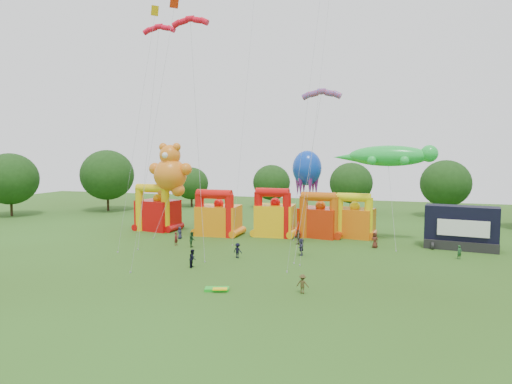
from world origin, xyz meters
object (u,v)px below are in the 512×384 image
(bouncy_castle_2, at_px, (275,218))
(spectator_0, at_px, (180,233))
(teddy_bear_kite, at_px, (170,175))
(octopus_kite, at_px, (306,178))
(spectator_4, at_px, (298,237))
(gecko_kite, at_px, (390,178))
(bouncy_castle_0, at_px, (157,212))
(stage_trailer, at_px, (461,228))

(bouncy_castle_2, xyz_separation_m, spectator_0, (-11.57, -5.87, -1.74))
(teddy_bear_kite, xyz_separation_m, spectator_0, (3.63, -4.21, -7.53))
(octopus_kite, bearing_deg, spectator_4, -84.49)
(gecko_kite, bearing_deg, teddy_bear_kite, -177.84)
(gecko_kite, distance_m, spectator_0, 28.28)
(gecko_kite, height_order, spectator_4, gecko_kite)
(teddy_bear_kite, distance_m, gecko_kite, 30.40)
(gecko_kite, bearing_deg, bouncy_castle_0, -179.94)
(bouncy_castle_2, distance_m, stage_trailer, 23.58)
(teddy_bear_kite, relative_size, spectator_4, 6.88)
(stage_trailer, bearing_deg, teddy_bear_kite, -179.68)
(bouncy_castle_2, distance_m, octopus_kite, 7.68)
(teddy_bear_kite, bearing_deg, bouncy_castle_0, 158.45)
(teddy_bear_kite, relative_size, spectator_0, 7.93)
(bouncy_castle_0, distance_m, spectator_4, 22.82)
(gecko_kite, distance_m, spectator_4, 13.74)
(teddy_bear_kite, bearing_deg, stage_trailer, 0.32)
(bouncy_castle_0, relative_size, gecko_kite, 0.53)
(bouncy_castle_2, distance_m, teddy_bear_kite, 16.34)
(stage_trailer, relative_size, gecko_kite, 0.65)
(bouncy_castle_0, bearing_deg, octopus_kite, 12.59)
(bouncy_castle_0, distance_m, spectator_0, 8.55)
(octopus_kite, bearing_deg, bouncy_castle_2, -129.31)
(gecko_kite, height_order, octopus_kite, gecko_kite)
(octopus_kite, bearing_deg, spectator_0, -146.08)
(teddy_bear_kite, bearing_deg, octopus_kite, 17.56)
(spectator_0, bearing_deg, octopus_kite, 56.80)
(spectator_4, bearing_deg, bouncy_castle_2, -114.26)
(bouncy_castle_0, distance_m, gecko_kite, 33.67)
(bouncy_castle_2, height_order, spectator_4, bouncy_castle_2)
(bouncy_castle_0, height_order, spectator_0, bouncy_castle_0)
(stage_trailer, distance_m, teddy_bear_kite, 39.17)
(stage_trailer, distance_m, gecko_kite, 10.19)
(spectator_0, bearing_deg, bouncy_castle_2, 49.78)
(stage_trailer, xyz_separation_m, spectator_4, (-19.19, -3.30, -1.57))
(teddy_bear_kite, height_order, spectator_0, teddy_bear_kite)
(octopus_kite, distance_m, spectator_0, 19.48)
(spectator_0, xyz_separation_m, spectator_4, (15.92, 1.12, 0.13))
(bouncy_castle_0, relative_size, spectator_4, 3.69)
(spectator_0, bearing_deg, stage_trailer, 30.07)
(octopus_kite, bearing_deg, teddy_bear_kite, -162.44)
(gecko_kite, bearing_deg, octopus_kite, 157.84)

